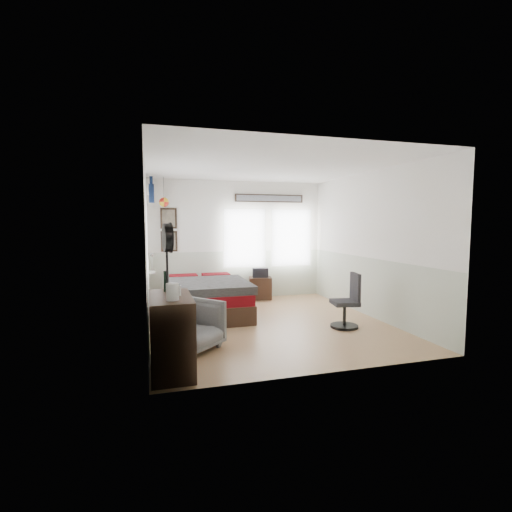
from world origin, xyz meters
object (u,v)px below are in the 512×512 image
object	(u,v)px
dresser	(171,333)
task_chair	(348,305)
bed	(206,298)
nightstand	(260,288)
armchair	(190,326)

from	to	relation	value
dresser	task_chair	world-z (taller)	task_chair
bed	nightstand	bearing A→B (deg)	38.39
nightstand	task_chair	xyz separation A→B (m)	(0.73, -2.66, 0.12)
dresser	task_chair	bearing A→B (deg)	19.51
armchair	nightstand	size ratio (longest dim) A/B	1.49
armchair	nightstand	distance (m)	3.59
bed	nightstand	xyz separation A→B (m)	(1.43, 1.12, -0.07)
dresser	task_chair	xyz separation A→B (m)	(2.94, 1.04, -0.08)
armchair	task_chair	bearing A→B (deg)	-33.19
bed	task_chair	world-z (taller)	task_chair
armchair	task_chair	xyz separation A→B (m)	(2.65, 0.38, 0.03)
dresser	armchair	world-z (taller)	dresser
bed	armchair	distance (m)	1.98
nightstand	task_chair	distance (m)	2.76
dresser	nightstand	size ratio (longest dim) A/B	1.98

